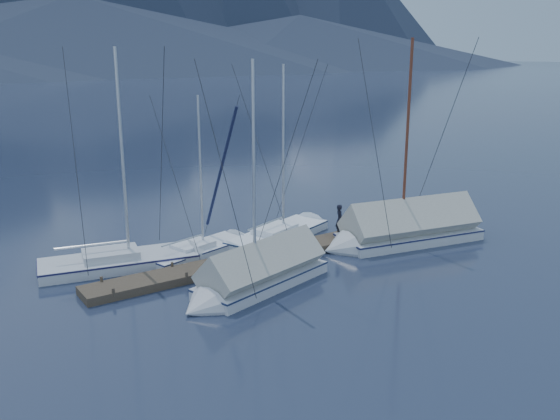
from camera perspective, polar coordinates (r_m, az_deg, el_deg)
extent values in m
plane|color=#161D31|center=(25.67, 2.51, -5.71)|extent=(1000.00, 1000.00, 0.00)
cone|color=#192133|center=(274.61, -18.99, 15.68)|extent=(390.00, 390.00, 32.00)
cone|color=#192133|center=(332.10, 1.92, 15.86)|extent=(364.00, 364.00, 28.00)
cube|color=#382D23|center=(27.14, 0.00, -4.14)|extent=(18.00, 1.50, 0.34)
cube|color=black|center=(24.59, -11.76, -7.10)|extent=(3.00, 1.30, 0.30)
cube|color=black|center=(27.22, 0.00, -4.58)|extent=(3.00, 1.30, 0.30)
cube|color=black|center=(30.80, 9.31, -2.43)|extent=(3.00, 1.30, 0.30)
cylinder|color=#382D23|center=(24.47, -16.80, -6.56)|extent=(0.12, 0.12, 0.35)
cylinder|color=#382D23|center=(23.22, -15.74, -7.66)|extent=(0.12, 0.12, 0.35)
cylinder|color=#382D23|center=(25.41, -10.33, -5.33)|extent=(0.12, 0.12, 0.35)
cylinder|color=#382D23|center=(24.21, -8.98, -6.31)|extent=(0.12, 0.12, 0.35)
cylinder|color=#382D23|center=(26.66, -4.42, -4.14)|extent=(0.12, 0.12, 0.35)
cylinder|color=#382D23|center=(25.51, -2.86, -5.01)|extent=(0.12, 0.12, 0.35)
cylinder|color=#382D23|center=(28.17, 0.89, -3.04)|extent=(0.12, 0.12, 0.35)
cylinder|color=#382D23|center=(27.09, 2.59, -3.79)|extent=(0.12, 0.12, 0.35)
cylinder|color=#382D23|center=(29.91, 5.62, -2.03)|extent=(0.12, 0.12, 0.35)
cylinder|color=#382D23|center=(28.90, 7.38, -2.69)|extent=(0.12, 0.12, 0.35)
cylinder|color=#382D23|center=(31.83, 9.79, -1.12)|extent=(0.12, 0.12, 0.35)
cylinder|color=#382D23|center=(30.89, 11.58, -1.71)|extent=(0.12, 0.12, 0.35)
cube|color=silver|center=(26.75, -15.20, -5.07)|extent=(6.89, 3.48, 0.72)
cube|color=silver|center=(26.86, -15.15, -5.73)|extent=(5.73, 2.31, 0.33)
cube|color=#181644|center=(26.65, -15.24, -4.45)|extent=(6.96, 3.51, 0.07)
cone|color=silver|center=(27.40, -7.32, -4.17)|extent=(1.61, 2.31, 2.11)
cube|color=silver|center=(26.55, -15.98, -4.08)|extent=(2.57, 1.97, 0.33)
cylinder|color=#B2B7BF|center=(25.61, -14.95, 5.08)|extent=(0.13, 0.13, 8.78)
cylinder|color=#B2B7BF|center=(26.33, -17.72, -3.24)|extent=(2.92, 0.69, 0.10)
cylinder|color=#26262B|center=(25.86, -11.33, 5.39)|extent=(0.70, 3.25, 8.79)
cube|color=silver|center=(27.65, -7.93, -4.08)|extent=(5.41, 2.99, 0.57)
cube|color=silver|center=(27.73, -7.91, -4.58)|extent=(4.47, 2.04, 0.26)
cube|color=#191F4B|center=(27.57, -7.95, -3.60)|extent=(5.47, 3.02, 0.05)
cone|color=silver|center=(29.56, -3.62, -2.69)|extent=(1.34, 1.84, 1.65)
cube|color=silver|center=(27.36, -8.37, -3.39)|extent=(2.05, 1.63, 0.26)
cylinder|color=#B2B7BF|center=(26.90, -7.67, 3.60)|extent=(0.10, 0.10, 6.86)
cylinder|color=#B2B7BF|center=(26.87, -9.37, -2.91)|extent=(2.26, 0.67, 0.08)
cylinder|color=#26262B|center=(27.74, -5.67, 4.01)|extent=(0.69, 2.51, 6.87)
cube|color=white|center=(29.59, -0.15, -2.60)|extent=(6.37, 3.95, 0.66)
cube|color=white|center=(29.68, -0.15, -3.16)|extent=(5.21, 2.79, 0.30)
cube|color=#172747|center=(29.51, -0.15, -2.08)|extent=(6.43, 3.99, 0.06)
cone|color=white|center=(32.34, 3.49, -1.09)|extent=(1.70, 2.20, 1.93)
cube|color=white|center=(29.22, -0.51, -1.84)|extent=(2.47, 2.05, 0.30)
cylinder|color=#B2B7BF|center=(28.90, 0.31, 5.87)|extent=(0.12, 0.12, 8.06)
cylinder|color=#B2B7BF|center=(28.55, -1.35, -1.31)|extent=(2.59, 1.01, 0.09)
cylinder|color=#26262B|center=(30.12, 2.01, 6.23)|extent=(1.06, 2.87, 8.07)
cube|color=silver|center=(29.93, 12.33, -2.72)|extent=(7.45, 3.78, 0.76)
cube|color=silver|center=(30.04, 12.29, -3.35)|extent=(6.19, 2.47, 0.34)
cube|color=#161B44|center=(29.84, 12.36, -2.13)|extent=(7.52, 3.82, 0.07)
cone|color=silver|center=(27.84, 5.47, -3.79)|extent=(1.68, 2.61, 2.42)
cylinder|color=#592819|center=(28.58, 12.13, 6.68)|extent=(0.14, 0.14, 9.17)
cylinder|color=#592819|center=(30.30, 14.20, -0.52)|extent=(3.16, 0.69, 0.10)
cylinder|color=#26262B|center=(27.59, 9.09, 6.54)|extent=(0.68, 3.52, 9.18)
cube|color=#A5A49A|center=(29.69, 12.41, -1.18)|extent=(7.11, 3.76, 2.57)
cube|color=silver|center=(23.91, -1.71, -6.98)|extent=(6.19, 3.51, 0.69)
cube|color=silver|center=(24.03, -1.71, -7.68)|extent=(5.10, 2.38, 0.31)
cube|color=#162144|center=(23.80, -1.72, -6.33)|extent=(6.25, 3.55, 0.06)
cone|color=silver|center=(21.75, -7.90, -9.44)|extent=(1.62, 2.23, 2.01)
cylinder|color=#B2B7BF|center=(22.31, -2.53, 3.55)|extent=(0.13, 0.13, 8.36)
cylinder|color=#B2B7BF|center=(24.29, -0.05, -4.16)|extent=(2.57, 0.76, 0.09)
cylinder|color=#26262B|center=(21.30, -5.26, 2.95)|extent=(0.78, 2.86, 8.37)
cube|color=#A2A197|center=(23.63, -1.73, -5.27)|extent=(5.92, 3.48, 2.13)
imported|color=black|center=(29.12, 5.76, -0.94)|extent=(0.55, 0.66, 1.54)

